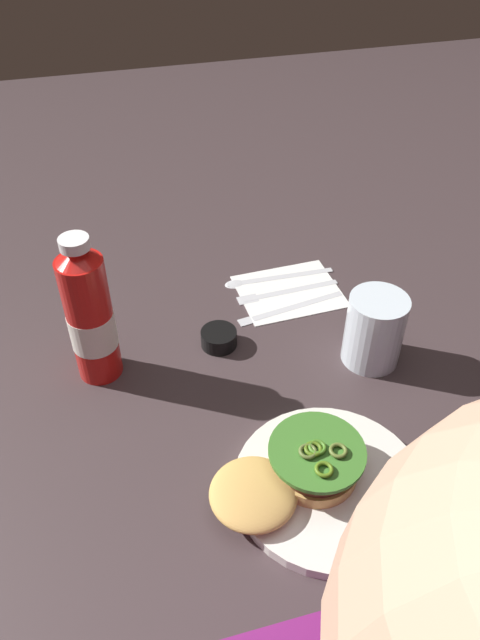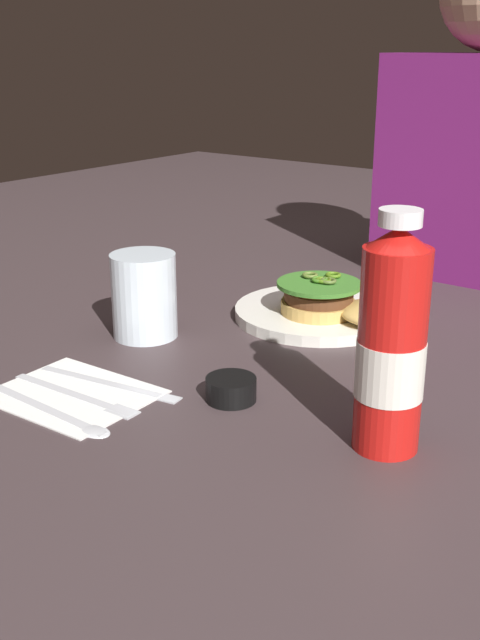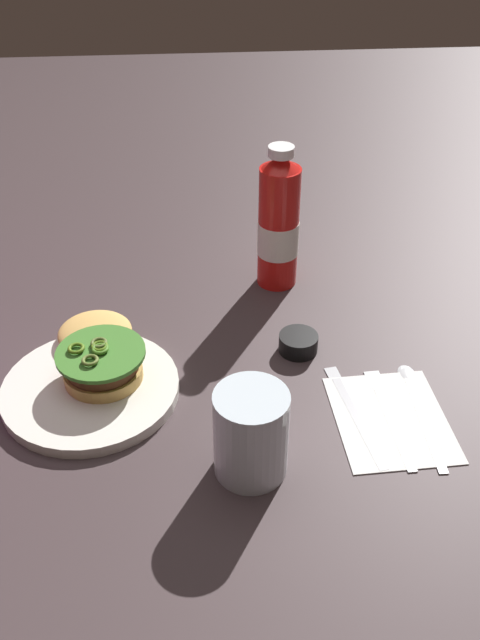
% 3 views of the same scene
% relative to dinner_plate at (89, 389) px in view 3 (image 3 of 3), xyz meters
% --- Properties ---
extents(ground_plane, '(3.00, 3.00, 0.00)m').
position_rel_dinner_plate_xyz_m(ground_plane, '(0.13, -0.15, -0.01)').
color(ground_plane, '#3B2E30').
extents(dinner_plate, '(0.24, 0.24, 0.02)m').
position_rel_dinner_plate_xyz_m(dinner_plate, '(0.00, 0.00, 0.00)').
color(dinner_plate, silver).
rests_on(dinner_plate, ground_plane).
extents(burger_sandwich, '(0.20, 0.13, 0.05)m').
position_rel_dinner_plate_xyz_m(burger_sandwich, '(0.05, -0.01, 0.03)').
color(burger_sandwich, tan).
rests_on(burger_sandwich, dinner_plate).
extents(ketchup_bottle, '(0.07, 0.07, 0.24)m').
position_rel_dinner_plate_xyz_m(ketchup_bottle, '(0.26, -0.29, 0.10)').
color(ketchup_bottle, red).
rests_on(ketchup_bottle, ground_plane).
extents(water_glass, '(0.09, 0.09, 0.12)m').
position_rel_dinner_plate_xyz_m(water_glass, '(-0.15, -0.21, 0.05)').
color(water_glass, silver).
rests_on(water_glass, ground_plane).
extents(condiment_cup, '(0.06, 0.06, 0.03)m').
position_rel_dinner_plate_xyz_m(condiment_cup, '(0.07, -0.30, 0.01)').
color(condiment_cup, black).
rests_on(condiment_cup, ground_plane).
extents(napkin, '(0.18, 0.15, 0.00)m').
position_rel_dinner_plate_xyz_m(napkin, '(-0.08, -0.40, -0.01)').
color(napkin, silver).
rests_on(napkin, ground_plane).
extents(spoon_utensil, '(0.20, 0.03, 0.00)m').
position_rel_dinner_plate_xyz_m(spoon_utensil, '(-0.05, -0.44, -0.00)').
color(spoon_utensil, silver).
rests_on(spoon_utensil, napkin).
extents(fork_utensil, '(0.19, 0.02, 0.00)m').
position_rel_dinner_plate_xyz_m(fork_utensil, '(-0.06, -0.40, -0.00)').
color(fork_utensil, silver).
rests_on(fork_utensil, napkin).
extents(butter_knife, '(0.20, 0.05, 0.00)m').
position_rel_dinner_plate_xyz_m(butter_knife, '(-0.06, -0.35, -0.00)').
color(butter_knife, silver).
rests_on(butter_knife, napkin).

